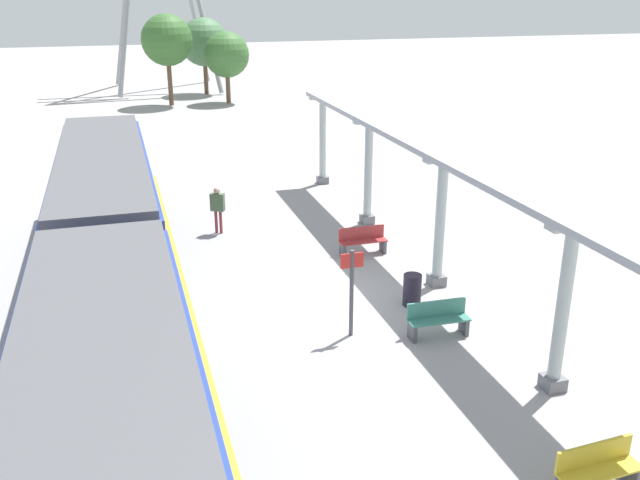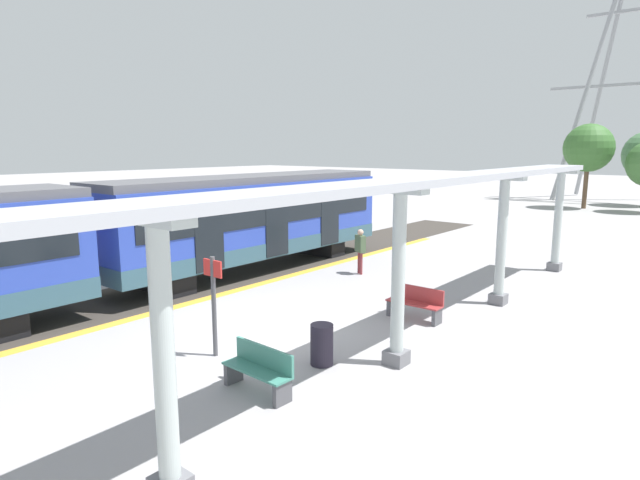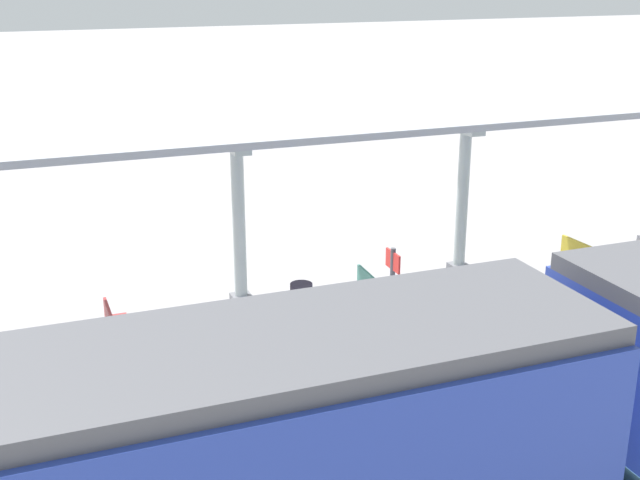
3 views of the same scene
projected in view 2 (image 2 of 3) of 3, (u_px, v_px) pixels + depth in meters
name	position (u px, v px, depth m)	size (l,w,h in m)	color
ground_plane	(279.00, 330.00, 13.13)	(176.00, 176.00, 0.00)	#979495
tactile_edge_strip	(189.00, 303.00, 15.39)	(0.37, 28.85, 0.01)	gold
trackbed	(154.00, 293.00, 16.51)	(3.20, 40.85, 0.01)	#38332D
train_far_carriage	(251.00, 221.00, 19.37)	(2.65, 11.97, 3.48)	#283FA4
canopy_pillar_second	(164.00, 361.00, 6.54)	(1.10, 0.44, 3.69)	slate
canopy_pillar_third	(398.00, 277.00, 10.75)	(1.10, 0.44, 3.69)	slate
canopy_pillar_fourth	(502.00, 240.00, 15.02)	(1.10, 0.44, 3.69)	slate
canopy_pillar_fifth	(558.00, 220.00, 19.17)	(1.10, 0.44, 3.69)	slate
canopy_beam	(396.00, 184.00, 10.28)	(1.20, 23.31, 0.16)	#A8AAB2
bench_near_end	(259.00, 369.00, 9.75)	(1.52, 0.49, 0.86)	#3C806F
bench_mid_platform	(415.00, 303.00, 13.93)	(1.50, 0.44, 0.86)	#A03132
trash_bin	(322.00, 344.00, 11.00)	(0.48, 0.48, 0.87)	#26212F
platform_info_sign	(214.00, 297.00, 11.30)	(0.56, 0.10, 2.20)	#4C4C51
passenger_waiting_near_edge	(360.00, 246.00, 18.80)	(0.51, 0.40, 1.62)	maroon
electricity_pylon	(624.00, 70.00, 43.15)	(11.29, 8.01, 21.09)	#93969B
tree_left_background	(589.00, 148.00, 38.55)	(3.49, 3.49, 6.19)	brown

